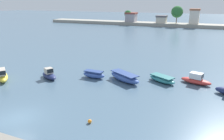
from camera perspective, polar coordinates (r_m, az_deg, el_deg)
The scene contains 9 objects.
ground_plane at distance 23.06m, azimuth -23.02°, elevation -11.30°, with size 400.00×400.00×0.00m, color #476075.
moored_boat_0 at distance 34.18m, azimuth -26.37°, elevation -1.31°, with size 4.44×3.90×1.76m.
moored_boat_1 at distance 32.62m, azimuth -15.86°, elevation -1.19°, with size 3.68×2.82×1.53m.
moored_boat_2 at distance 31.73m, azimuth -4.70°, elevation -1.15°, with size 3.42×1.41×1.03m.
moored_boat_3 at distance 30.38m, azimuth 3.21°, elevation -1.83°, with size 5.58×4.19×1.16m.
moored_boat_4 at distance 30.79m, azimuth 12.74°, elevation -2.26°, with size 4.32×3.33×0.88m.
moored_boat_5 at distance 31.40m, azimuth 20.78°, elevation -2.35°, with size 4.18×2.34×1.50m.
mooring_buoy_1 at distance 20.53m, azimuth -5.75°, elevation -12.99°, with size 0.36×0.36×0.36m, color orange.
distant_shoreline at distance 101.04m, azimuth 16.48°, elevation 11.73°, with size 118.24×7.90×8.60m.
Camera 1 is at (15.41, -13.57, 10.51)m, focal length 35.57 mm.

